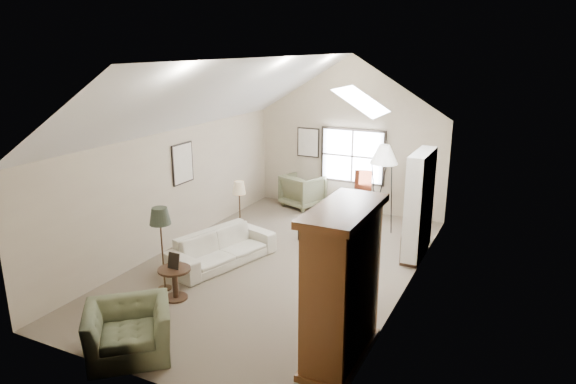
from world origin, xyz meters
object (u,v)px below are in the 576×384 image
at_px(coffee_table, 314,234).
at_px(armchair_far, 303,190).
at_px(armchair_near, 129,331).
at_px(side_table, 175,284).
at_px(armoire, 342,285).
at_px(sofa, 222,248).
at_px(side_chair, 362,194).

bearing_deg(coffee_table, armchair_far, 119.94).
xyz_separation_m(armchair_near, side_table, (-0.46, 1.61, -0.09)).
bearing_deg(armoire, sofa, 148.68).
height_order(armchair_near, side_chair, side_chair).
height_order(sofa, armchair_far, armchair_far).
distance_m(sofa, armchair_near, 3.26).
bearing_deg(sofa, armchair_near, -153.78).
height_order(armchair_near, coffee_table, armchair_near).
xyz_separation_m(sofa, armchair_far, (-0.11, 4.13, 0.11)).
bearing_deg(armchair_near, sofa, 58.60).
bearing_deg(side_table, coffee_table, 71.85).
relative_size(armchair_near, side_table, 2.03).
relative_size(coffee_table, side_table, 1.49).
bearing_deg(armchair_far, armoire, 138.45).
distance_m(armoire, side_table, 3.26).
bearing_deg(armchair_far, sofa, 111.23).
bearing_deg(coffee_table, side_chair, 82.30).
bearing_deg(side_table, armoire, -6.73).
relative_size(armoire, side_chair, 1.96).
bearing_deg(armchair_near, coffee_table, 41.21).
bearing_deg(side_table, armchair_near, -73.96).
relative_size(armchair_far, side_table, 1.72).
relative_size(sofa, armchair_far, 2.32).
bearing_deg(armchair_near, armchair_far, 53.90).
relative_size(side_table, side_chair, 0.50).
distance_m(side_table, side_chair, 5.91).
height_order(sofa, armchair_near, armchair_near).
xyz_separation_m(coffee_table, side_table, (-1.12, -3.42, 0.07)).
bearing_deg(coffee_table, armoire, -61.96).
height_order(armoire, side_table, armoire).
relative_size(armchair_near, coffee_table, 1.36).
bearing_deg(sofa, coffee_table, -17.62).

